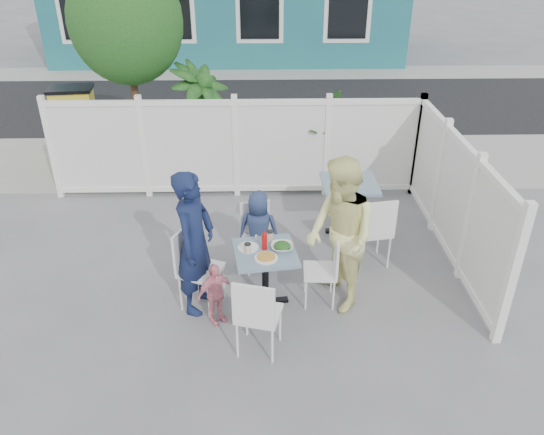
{
  "coord_description": "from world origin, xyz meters",
  "views": [
    {
      "loc": [
        0.5,
        -5.5,
        3.93
      ],
      "look_at": [
        0.62,
        -0.1,
        0.94
      ],
      "focal_mm": 35.0,
      "sensor_mm": 36.0,
      "label": 1
    }
  ],
  "objects_px": {
    "chair_near": "(257,312)",
    "woman": "(340,236)",
    "boy": "(259,230)",
    "chair_left": "(194,262)",
    "chair_right": "(327,266)",
    "main_table": "(265,264)",
    "chair_back": "(257,230)",
    "man": "(195,243)",
    "spare_table": "(349,194)",
    "utility_cabinet": "(77,126)",
    "toddler": "(215,294)"
  },
  "relations": [
    {
      "from": "utility_cabinet",
      "to": "main_table",
      "type": "bearing_deg",
      "value": -59.44
    },
    {
      "from": "chair_near",
      "to": "woman",
      "type": "height_order",
      "value": "woman"
    },
    {
      "from": "spare_table",
      "to": "man",
      "type": "distance_m",
      "value": 2.57
    },
    {
      "from": "spare_table",
      "to": "woman",
      "type": "xyz_separation_m",
      "value": [
        -0.36,
        -1.62,
        0.28
      ]
    },
    {
      "from": "woman",
      "to": "toddler",
      "type": "distance_m",
      "value": 1.52
    },
    {
      "from": "chair_right",
      "to": "man",
      "type": "bearing_deg",
      "value": 94.87
    },
    {
      "from": "spare_table",
      "to": "main_table",
      "type": "bearing_deg",
      "value": -126.09
    },
    {
      "from": "chair_left",
      "to": "chair_right",
      "type": "distance_m",
      "value": 1.51
    },
    {
      "from": "utility_cabinet",
      "to": "man",
      "type": "relative_size",
      "value": 0.77
    },
    {
      "from": "woman",
      "to": "chair_right",
      "type": "bearing_deg",
      "value": -116.44
    },
    {
      "from": "main_table",
      "to": "chair_left",
      "type": "bearing_deg",
      "value": 177.34
    },
    {
      "from": "spare_table",
      "to": "chair_right",
      "type": "height_order",
      "value": "chair_right"
    },
    {
      "from": "main_table",
      "to": "chair_near",
      "type": "distance_m",
      "value": 0.84
    },
    {
      "from": "utility_cabinet",
      "to": "man",
      "type": "xyz_separation_m",
      "value": [
        2.68,
        -4.52,
        0.2
      ]
    },
    {
      "from": "toddler",
      "to": "boy",
      "type": "bearing_deg",
      "value": 30.74
    },
    {
      "from": "chair_near",
      "to": "woman",
      "type": "relative_size",
      "value": 0.52
    },
    {
      "from": "main_table",
      "to": "spare_table",
      "type": "xyz_separation_m",
      "value": [
        1.19,
        1.63,
        0.06
      ]
    },
    {
      "from": "chair_back",
      "to": "chair_near",
      "type": "xyz_separation_m",
      "value": [
        0.0,
        -1.69,
        0.05
      ]
    },
    {
      "from": "main_table",
      "to": "woman",
      "type": "relative_size",
      "value": 0.43
    },
    {
      "from": "chair_back",
      "to": "woman",
      "type": "bearing_deg",
      "value": 124.56
    },
    {
      "from": "main_table",
      "to": "man",
      "type": "bearing_deg",
      "value": -178.78
    },
    {
      "from": "utility_cabinet",
      "to": "spare_table",
      "type": "xyz_separation_m",
      "value": [
        4.64,
        -2.87,
        -0.04
      ]
    },
    {
      "from": "main_table",
      "to": "chair_back",
      "type": "bearing_deg",
      "value": 96.45
    },
    {
      "from": "chair_left",
      "to": "boy",
      "type": "distance_m",
      "value": 1.05
    },
    {
      "from": "main_table",
      "to": "spare_table",
      "type": "distance_m",
      "value": 2.02
    },
    {
      "from": "main_table",
      "to": "chair_right",
      "type": "xyz_separation_m",
      "value": [
        0.7,
        0.03,
        -0.06
      ]
    },
    {
      "from": "chair_right",
      "to": "woman",
      "type": "bearing_deg",
      "value": -95.33
    },
    {
      "from": "man",
      "to": "toddler",
      "type": "bearing_deg",
      "value": -125.4
    },
    {
      "from": "chair_near",
      "to": "man",
      "type": "relative_size",
      "value": 0.55
    },
    {
      "from": "spare_table",
      "to": "chair_near",
      "type": "distance_m",
      "value": 2.79
    },
    {
      "from": "utility_cabinet",
      "to": "chair_back",
      "type": "distance_m",
      "value": 4.96
    },
    {
      "from": "spare_table",
      "to": "woman",
      "type": "distance_m",
      "value": 1.68
    },
    {
      "from": "utility_cabinet",
      "to": "chair_back",
      "type": "bearing_deg",
      "value": -54.33
    },
    {
      "from": "utility_cabinet",
      "to": "main_table",
      "type": "xyz_separation_m",
      "value": [
        3.45,
        -4.5,
        -0.1
      ]
    },
    {
      "from": "boy",
      "to": "toddler",
      "type": "height_order",
      "value": "boy"
    },
    {
      "from": "man",
      "to": "chair_right",
      "type": "bearing_deg",
      "value": -70.17
    },
    {
      "from": "chair_back",
      "to": "toddler",
      "type": "distance_m",
      "value": 1.25
    },
    {
      "from": "toddler",
      "to": "chair_near",
      "type": "bearing_deg",
      "value": -84.63
    },
    {
      "from": "main_table",
      "to": "chair_back",
      "type": "xyz_separation_m",
      "value": [
        -0.1,
        0.85,
        -0.06
      ]
    },
    {
      "from": "boy",
      "to": "spare_table",
      "type": "bearing_deg",
      "value": -139.72
    },
    {
      "from": "main_table",
      "to": "chair_left",
      "type": "distance_m",
      "value": 0.81
    },
    {
      "from": "spare_table",
      "to": "man",
      "type": "relative_size",
      "value": 0.47
    },
    {
      "from": "toddler",
      "to": "spare_table",
      "type": "bearing_deg",
      "value": 12.41
    },
    {
      "from": "chair_back",
      "to": "woman",
      "type": "height_order",
      "value": "woman"
    },
    {
      "from": "chair_back",
      "to": "toddler",
      "type": "xyz_separation_m",
      "value": [
        -0.46,
        -1.16,
        -0.12
      ]
    },
    {
      "from": "chair_left",
      "to": "man",
      "type": "height_order",
      "value": "man"
    },
    {
      "from": "chair_right",
      "to": "chair_near",
      "type": "bearing_deg",
      "value": 140.42
    },
    {
      "from": "boy",
      "to": "chair_left",
      "type": "bearing_deg",
      "value": 52.39
    },
    {
      "from": "chair_back",
      "to": "boy",
      "type": "xyz_separation_m",
      "value": [
        0.02,
        -0.06,
        0.03
      ]
    },
    {
      "from": "chair_left",
      "to": "chair_near",
      "type": "relative_size",
      "value": 1.04
    }
  ]
}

